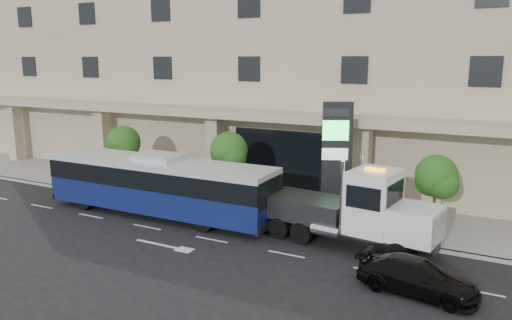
{
  "coord_description": "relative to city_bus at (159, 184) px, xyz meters",
  "views": [
    {
      "loc": [
        12.6,
        -20.91,
        8.68
      ],
      "look_at": [
        0.62,
        2.0,
        3.39
      ],
      "focal_mm": 35.0,
      "sensor_mm": 36.0,
      "label": 1
    }
  ],
  "objects": [
    {
      "name": "ground",
      "position": [
        4.69,
        -0.48,
        -1.78
      ],
      "size": [
        120.0,
        120.0,
        0.0
      ],
      "primitive_type": "plane",
      "color": "black",
      "rests_on": "ground"
    },
    {
      "name": "sidewalk",
      "position": [
        4.69,
        4.52,
        -1.71
      ],
      "size": [
        120.0,
        6.0,
        0.15
      ],
      "primitive_type": "cube",
      "color": "gray",
      "rests_on": "ground"
    },
    {
      "name": "curb",
      "position": [
        4.69,
        1.52,
        -1.71
      ],
      "size": [
        120.0,
        0.3,
        0.15
      ],
      "primitive_type": "cube",
      "color": "gray",
      "rests_on": "ground"
    },
    {
      "name": "convention_center",
      "position": [
        4.69,
        14.94,
        8.19
      ],
      "size": [
        60.0,
        17.6,
        20.0
      ],
      "color": "tan",
      "rests_on": "ground"
    },
    {
      "name": "tree_left",
      "position": [
        -5.28,
        3.11,
        1.33
      ],
      "size": [
        2.27,
        2.2,
        4.22
      ],
      "color": "#422B19",
      "rests_on": "sidewalk"
    },
    {
      "name": "tree_mid",
      "position": [
        2.72,
        3.11,
        1.48
      ],
      "size": [
        2.28,
        2.2,
        4.38
      ],
      "color": "#422B19",
      "rests_on": "sidewalk"
    },
    {
      "name": "tree_right",
      "position": [
        14.22,
        3.11,
        1.25
      ],
      "size": [
        2.1,
        2.0,
        4.04
      ],
      "color": "#422B19",
      "rests_on": "sidewalk"
    },
    {
      "name": "city_bus",
      "position": [
        0.0,
        0.0,
        0.0
      ],
      "size": [
        13.84,
        3.0,
        3.5
      ],
      "rotation": [
        0.0,
        0.0,
        0.01
      ],
      "color": "black",
      "rests_on": "ground"
    },
    {
      "name": "tow_truck",
      "position": [
        11.17,
        0.27,
        -0.02
      ],
      "size": [
        9.47,
        3.31,
        4.28
      ],
      "rotation": [
        0.0,
        0.0,
        -0.13
      ],
      "color": "#2D3033",
      "rests_on": "ground"
    },
    {
      "name": "black_sedan",
      "position": [
        14.6,
        -3.16,
        -1.13
      ],
      "size": [
        4.71,
        2.42,
        1.31
      ],
      "primitive_type": "imported",
      "rotation": [
        0.0,
        0.0,
        1.44
      ],
      "color": "black",
      "rests_on": "ground"
    },
    {
      "name": "signage_pylon",
      "position": [
        9.0,
        3.75,
        1.56
      ],
      "size": [
        1.65,
        1.16,
        6.29
      ],
      "rotation": [
        0.0,
        0.0,
        0.42
      ],
      "color": "black",
      "rests_on": "sidewalk"
    }
  ]
}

